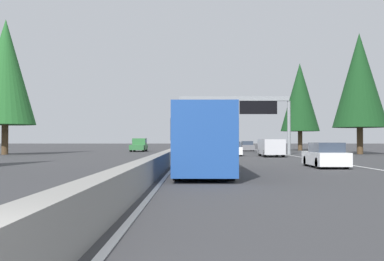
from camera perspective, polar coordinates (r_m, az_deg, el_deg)
The scene contains 17 objects.
ground_plane at distance 63.01m, azimuth -0.97°, elevation -2.64°, with size 320.00×320.00×0.00m, color #38383A.
median_barrier at distance 83.00m, azimuth -0.83°, elevation -1.97°, with size 180.00×0.56×0.90m, color gray.
shoulder_stripe_right at distance 73.66m, azimuth 8.23°, elevation -2.41°, with size 160.00×0.16×0.01m, color silver.
shoulder_stripe_median at distance 73.00m, azimuth -0.58°, elevation -2.43°, with size 160.00×0.16×0.01m, color silver.
sign_gantry_overhead at distance 53.05m, azimuth 5.29°, elevation 2.70°, with size 0.50×12.68×6.52m.
bus_near_center at distance 22.96m, azimuth 1.28°, elevation -0.91°, with size 11.50×2.55×3.10m.
sedan_mid_right at distance 28.87m, azimuth 15.85°, elevation -2.97°, with size 4.40×1.80×1.47m.
minivan_mid_center at distance 46.44m, azimuth 9.54°, elevation -1.97°, with size 5.00×1.95×1.69m.
box_truck_mid_left at distance 114.22m, azimuth 4.08°, elevation -1.17°, with size 8.50×2.40×2.95m.
sedan_far_right at distance 70.23m, azimuth 6.67°, elevation -1.92°, with size 4.40×1.80×1.47m.
pickup_near_right at distance 55.93m, azimuth 0.72°, elevation -1.89°, with size 5.60×2.00×1.86m.
sedan_distant_a at distance 48.78m, azimuth 4.86°, elevation -2.26°, with size 4.40×1.80×1.47m.
bus_far_center at distance 112.79m, azimuth 0.51°, elevation -1.12°, with size 11.50×2.55×3.10m.
oncoming_near at distance 67.24m, azimuth -6.42°, elevation -1.76°, with size 5.60×2.00×1.86m.
conifer_right_mid at distance 57.59m, azimuth 19.61°, elevation 5.75°, with size 6.14×6.14×13.95m.
conifer_right_far at distance 75.82m, azimuth 12.93°, elevation 3.95°, with size 6.03×6.03×13.71m.
conifer_left_near at distance 56.85m, azimuth -21.65°, elevation 6.61°, with size 6.67×6.67×15.16m.
Camera 1 is at (-2.97, -1.56, 1.61)m, focal length 44.07 mm.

